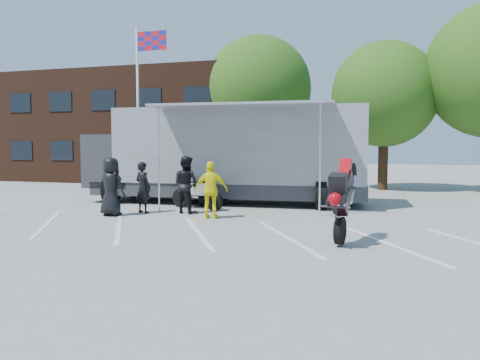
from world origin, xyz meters
The scene contains 13 objects.
ground centered at (0.00, 0.00, 0.00)m, with size 100.00×100.00×0.00m, color gray.
parking_bay_lines centered at (0.00, 1.00, 0.01)m, with size 18.00×5.00×0.01m, color white.
office_building centered at (-10.00, 18.00, 3.50)m, with size 18.00×8.00×7.00m, color #3F2114.
flagpole centered at (-6.24, 10.00, 5.05)m, with size 1.61×0.12×8.00m.
tree_left centered at (-2.00, 16.00, 5.57)m, with size 6.12×6.12×8.64m.
tree_mid centered at (5.00, 15.00, 4.94)m, with size 5.44×5.44×7.68m.
transporter_truck centered at (-0.99, 7.23, 0.00)m, with size 11.88×5.72×3.78m, color gray, non-canonical shape.
parked_motorcycle centered at (-1.53, 5.26, 0.00)m, with size 0.77×2.32×1.22m, color silver, non-canonical shape.
stunt_bike_rider centered at (4.11, 0.98, 0.00)m, with size 0.86×1.82×2.14m, color black, non-canonical shape.
spectator_leather_a centered at (-3.60, 2.89, 0.96)m, with size 0.94×0.61×1.92m, color black.
spectator_leather_b centered at (-2.92, 3.77, 0.88)m, with size 0.64×0.42×1.76m, color black.
spectator_leather_c centered at (-1.49, 4.17, 0.98)m, with size 0.95×0.74×1.95m, color black.
spectator_hivis centered at (-0.25, 3.28, 0.91)m, with size 1.07×0.44×1.82m, color #FFF40D.
Camera 1 is at (4.84, -10.55, 2.31)m, focal length 35.00 mm.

